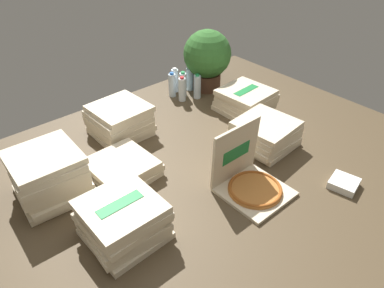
% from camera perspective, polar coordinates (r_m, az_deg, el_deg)
% --- Properties ---
extents(ground_plane, '(3.20, 2.40, 0.02)m').
position_cam_1_polar(ground_plane, '(2.33, 0.98, -4.41)').
color(ground_plane, '#4C3D28').
extents(open_pizza_box, '(0.37, 0.38, 0.39)m').
position_cam_1_polar(open_pizza_box, '(2.17, 9.11, -5.67)').
color(open_pizza_box, beige).
rests_on(open_pizza_box, ground_plane).
extents(pizza_stack_right_far, '(0.42, 0.42, 0.30)m').
position_cam_1_polar(pizza_stack_right_far, '(2.21, -21.59, -4.67)').
color(pizza_stack_right_far, beige).
rests_on(pizza_stack_right_far, ground_plane).
extents(pizza_stack_left_mid, '(0.40, 0.39, 0.23)m').
position_cam_1_polar(pizza_stack_left_mid, '(1.90, -10.85, -11.69)').
color(pizza_stack_left_mid, beige).
rests_on(pizza_stack_left_mid, ground_plane).
extents(pizza_stack_center_near, '(0.41, 0.40, 0.11)m').
position_cam_1_polar(pizza_stack_center_near, '(2.30, -10.92, -3.73)').
color(pizza_stack_center_near, beige).
rests_on(pizza_stack_center_near, ground_plane).
extents(pizza_stack_center_far, '(0.40, 0.39, 0.19)m').
position_cam_1_polar(pizza_stack_center_far, '(2.94, 8.40, 6.83)').
color(pizza_stack_center_far, beige).
rests_on(pizza_stack_center_far, ground_plane).
extents(pizza_stack_left_far, '(0.41, 0.40, 0.22)m').
position_cam_1_polar(pizza_stack_left_far, '(2.66, -11.35, 3.65)').
color(pizza_stack_left_far, beige).
rests_on(pizza_stack_left_far, ground_plane).
extents(pizza_stack_right_mid, '(0.40, 0.40, 0.19)m').
position_cam_1_polar(pizza_stack_right_mid, '(2.55, 11.44, 1.63)').
color(pizza_stack_right_mid, beige).
rests_on(pizza_stack_right_mid, ground_plane).
extents(water_bottle_0, '(0.06, 0.06, 0.22)m').
position_cam_1_polar(water_bottle_0, '(3.15, -1.43, 9.42)').
color(water_bottle_0, white).
rests_on(water_bottle_0, ground_plane).
extents(water_bottle_1, '(0.06, 0.06, 0.22)m').
position_cam_1_polar(water_bottle_1, '(3.10, 0.84, 9.02)').
color(water_bottle_1, silver).
rests_on(water_bottle_1, ground_plane).
extents(water_bottle_2, '(0.06, 0.06, 0.22)m').
position_cam_1_polar(water_bottle_2, '(3.21, 0.82, 9.98)').
color(water_bottle_2, silver).
rests_on(water_bottle_2, ground_plane).
extents(water_bottle_3, '(0.06, 0.06, 0.22)m').
position_cam_1_polar(water_bottle_3, '(3.24, -0.35, 10.22)').
color(water_bottle_3, silver).
rests_on(water_bottle_3, ground_plane).
extents(water_bottle_4, '(0.06, 0.06, 0.22)m').
position_cam_1_polar(water_bottle_4, '(3.06, -1.58, 8.63)').
color(water_bottle_4, white).
rests_on(water_bottle_4, ground_plane).
extents(water_bottle_5, '(0.06, 0.06, 0.22)m').
position_cam_1_polar(water_bottle_5, '(3.14, -3.16, 9.28)').
color(water_bottle_5, silver).
rests_on(water_bottle_5, ground_plane).
extents(water_bottle_6, '(0.06, 0.06, 0.22)m').
position_cam_1_polar(water_bottle_6, '(3.22, -2.71, 10.00)').
color(water_bottle_6, white).
rests_on(water_bottle_6, ground_plane).
extents(potted_plant, '(0.41, 0.41, 0.53)m').
position_cam_1_polar(potted_plant, '(3.19, 2.41, 13.53)').
color(potted_plant, '#513323').
rests_on(potted_plant, ground_plane).
extents(napkin_pile, '(0.19, 0.19, 0.05)m').
position_cam_1_polar(napkin_pile, '(2.38, 22.83, -5.75)').
color(napkin_pile, white).
rests_on(napkin_pile, ground_plane).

